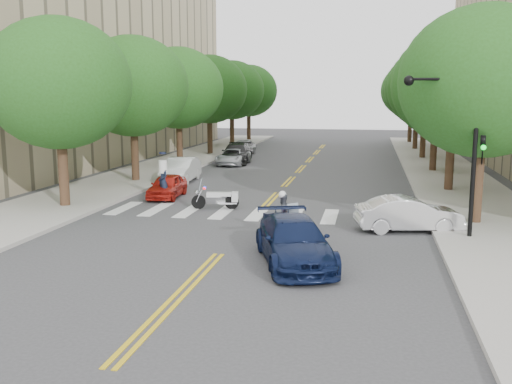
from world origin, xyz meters
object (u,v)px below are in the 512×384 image
(officer_standing, at_px, (163,182))
(sedan_blue, at_px, (294,241))
(motorcycle_police, at_px, (281,217))
(convertible, at_px, (409,214))
(motorcycle_parked, at_px, (219,198))

(officer_standing, height_order, sedan_blue, officer_standing)
(motorcycle_police, relative_size, officer_standing, 0.89)
(convertible, xyz_separation_m, sedan_blue, (-3.67, -5.02, 0.04))
(motorcycle_parked, relative_size, convertible, 0.54)
(motorcycle_police, relative_size, motorcycle_parked, 0.80)
(motorcycle_police, distance_m, sedan_blue, 3.26)
(motorcycle_police, xyz_separation_m, convertible, (4.55, 1.88, -0.11))
(motorcycle_parked, height_order, officer_standing, officer_standing)
(motorcycle_parked, bearing_deg, sedan_blue, -160.32)
(convertible, bearing_deg, sedan_blue, 131.16)
(officer_standing, relative_size, sedan_blue, 0.40)
(motorcycle_police, height_order, convertible, motorcycle_police)
(motorcycle_police, distance_m, officer_standing, 8.88)
(officer_standing, height_order, convertible, officer_standing)
(motorcycle_parked, distance_m, convertible, 8.51)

